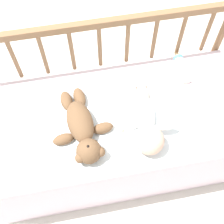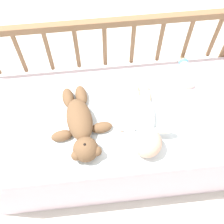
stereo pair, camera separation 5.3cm
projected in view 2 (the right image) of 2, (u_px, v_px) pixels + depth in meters
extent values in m
plane|color=silver|center=(112.00, 155.00, 1.93)|extent=(12.00, 12.00, 0.00)
cube|color=silver|center=(112.00, 138.00, 1.71)|extent=(1.30, 0.59, 0.51)
cylinder|color=brown|center=(218.00, 65.00, 1.75)|extent=(0.04, 0.04, 0.82)
cube|color=brown|center=(104.00, 23.00, 1.38)|extent=(1.27, 0.03, 0.04)
cylinder|color=brown|center=(20.00, 54.00, 1.49)|extent=(0.02, 0.02, 0.27)
cylinder|color=brown|center=(48.00, 51.00, 1.50)|extent=(0.02, 0.02, 0.27)
cylinder|color=brown|center=(77.00, 49.00, 1.51)|extent=(0.02, 0.02, 0.27)
cylinder|color=brown|center=(105.00, 46.00, 1.51)|extent=(0.02, 0.02, 0.27)
cylinder|color=brown|center=(133.00, 44.00, 1.52)|extent=(0.02, 0.02, 0.27)
cylinder|color=brown|center=(160.00, 42.00, 1.53)|extent=(0.02, 0.02, 0.27)
cylinder|color=brown|center=(188.00, 39.00, 1.53)|extent=(0.02, 0.02, 0.27)
cylinder|color=brown|center=(215.00, 37.00, 1.54)|extent=(0.02, 0.02, 0.27)
cube|color=white|center=(111.00, 121.00, 1.47)|extent=(0.78, 0.48, 0.01)
ellipsoid|color=brown|center=(79.00, 120.00, 1.42)|extent=(0.14, 0.23, 0.10)
sphere|color=brown|center=(86.00, 149.00, 1.34)|extent=(0.11, 0.11, 0.11)
sphere|color=beige|center=(85.00, 147.00, 1.32)|extent=(0.05, 0.05, 0.05)
sphere|color=black|center=(85.00, 145.00, 1.30)|extent=(0.02, 0.02, 0.02)
sphere|color=brown|center=(97.00, 151.00, 1.34)|extent=(0.04, 0.04, 0.04)
sphere|color=brown|center=(76.00, 156.00, 1.33)|extent=(0.04, 0.04, 0.04)
ellipsoid|color=brown|center=(102.00, 127.00, 1.43)|extent=(0.10, 0.06, 0.05)
ellipsoid|color=brown|center=(62.00, 136.00, 1.41)|extent=(0.10, 0.06, 0.05)
ellipsoid|color=brown|center=(81.00, 95.00, 1.51)|extent=(0.07, 0.11, 0.06)
ellipsoid|color=brown|center=(68.00, 98.00, 1.50)|extent=(0.07, 0.11, 0.06)
ellipsoid|color=white|center=(144.00, 115.00, 1.44)|extent=(0.12, 0.22, 0.07)
sphere|color=beige|center=(147.00, 143.00, 1.35)|extent=(0.13, 0.13, 0.13)
ellipsoid|color=white|center=(164.00, 130.00, 1.38)|extent=(0.10, 0.04, 0.04)
ellipsoid|color=white|center=(127.00, 128.00, 1.43)|extent=(0.10, 0.04, 0.04)
sphere|color=beige|center=(168.00, 128.00, 1.43)|extent=(0.03, 0.03, 0.03)
sphere|color=beige|center=(121.00, 129.00, 1.43)|extent=(0.03, 0.03, 0.03)
ellipsoid|color=beige|center=(147.00, 97.00, 1.51)|extent=(0.05, 0.10, 0.04)
ellipsoid|color=beige|center=(137.00, 97.00, 1.51)|extent=(0.05, 0.10, 0.04)
sphere|color=beige|center=(146.00, 89.00, 1.54)|extent=(0.03, 0.03, 0.03)
sphere|color=beige|center=(136.00, 89.00, 1.54)|extent=(0.03, 0.03, 0.03)
cylinder|color=#F4E5CC|center=(187.00, 74.00, 1.57)|extent=(0.05, 0.15, 0.05)
cylinder|color=#4C99D8|center=(184.00, 63.00, 1.61)|extent=(0.05, 0.02, 0.05)
sphere|color=#EAC67F|center=(183.00, 60.00, 1.62)|extent=(0.03, 0.03, 0.03)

